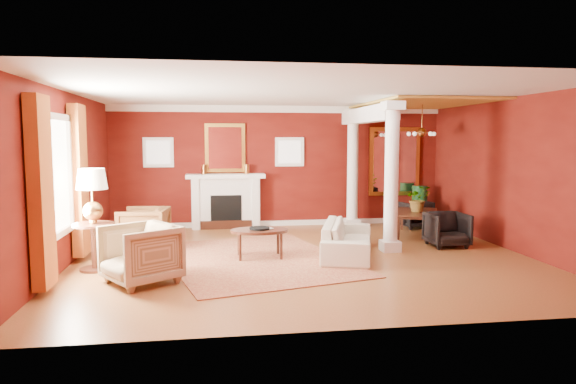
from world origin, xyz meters
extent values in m
plane|color=brown|center=(0.00, 0.00, 0.00)|extent=(8.00, 8.00, 0.00)
cube|color=maroon|center=(0.00, 3.50, 1.45)|extent=(8.00, 0.04, 2.90)
cube|color=maroon|center=(0.00, -3.50, 1.45)|extent=(8.00, 0.04, 2.90)
cube|color=maroon|center=(-4.00, 0.00, 1.45)|extent=(0.04, 7.00, 2.90)
cube|color=maroon|center=(4.00, 0.00, 1.45)|extent=(0.04, 7.00, 2.90)
cube|color=silver|center=(0.00, 0.00, 2.90)|extent=(8.00, 7.00, 0.04)
cube|color=white|center=(-1.30, 3.33, 0.60)|extent=(1.60, 0.34, 1.20)
cube|color=black|center=(-1.30, 3.16, 0.45)|extent=(0.72, 0.03, 0.70)
cube|color=black|center=(-1.30, 3.16, 0.10)|extent=(1.20, 0.05, 0.20)
cube|color=white|center=(-1.30, 3.29, 1.24)|extent=(1.85, 0.42, 0.10)
cube|color=white|center=(-2.00, 3.30, 0.60)|extent=(0.16, 0.40, 1.20)
cube|color=white|center=(-0.60, 3.30, 0.60)|extent=(0.16, 0.40, 1.20)
cube|color=gold|center=(-1.30, 3.46, 1.90)|extent=(0.95, 0.06, 1.15)
cube|color=white|center=(-1.30, 3.42, 1.90)|extent=(0.78, 0.02, 0.98)
cube|color=white|center=(-2.85, 3.47, 1.80)|extent=(0.70, 0.06, 0.70)
cube|color=white|center=(-2.85, 3.44, 1.80)|extent=(0.54, 0.02, 0.54)
cube|color=white|center=(0.25, 3.47, 1.80)|extent=(0.70, 0.06, 0.70)
cube|color=white|center=(0.25, 3.44, 1.80)|extent=(0.54, 0.02, 0.54)
cube|color=white|center=(-3.98, -0.60, 1.55)|extent=(0.03, 1.30, 1.70)
cube|color=white|center=(-3.95, -1.30, 1.55)|extent=(0.08, 0.10, 1.90)
cube|color=white|center=(-3.95, 0.10, 1.55)|extent=(0.08, 0.10, 1.90)
cube|color=#9D4B1B|center=(-3.88, -1.60, 1.40)|extent=(0.18, 0.55, 2.60)
cube|color=#9D4B1B|center=(-3.88, 0.40, 1.40)|extent=(0.18, 0.55, 2.60)
cube|color=white|center=(1.70, 0.30, 0.10)|extent=(0.34, 0.34, 0.20)
cylinder|color=white|center=(1.70, 0.30, 1.45)|extent=(0.26, 0.26, 2.50)
cube|color=white|center=(1.70, 0.30, 2.72)|extent=(0.36, 0.36, 0.16)
cube|color=white|center=(1.70, 3.00, 0.10)|extent=(0.34, 0.34, 0.20)
cylinder|color=white|center=(1.70, 3.00, 1.45)|extent=(0.26, 0.26, 2.50)
cube|color=white|center=(1.70, 3.00, 2.72)|extent=(0.36, 0.36, 0.16)
cube|color=white|center=(1.70, 1.90, 2.62)|extent=(0.30, 3.20, 0.32)
cube|color=gold|center=(2.85, 1.75, 2.87)|extent=(2.30, 3.40, 0.04)
cube|color=gold|center=(2.90, 3.46, 1.55)|extent=(1.30, 0.06, 1.70)
cube|color=white|center=(2.90, 3.42, 1.55)|extent=(1.10, 0.02, 1.50)
cylinder|color=#AB7435|center=(2.90, 1.80, 2.58)|extent=(0.02, 0.02, 0.65)
sphere|color=#AB7435|center=(2.90, 1.80, 2.25)|extent=(0.20, 0.20, 0.20)
sphere|color=#F3E9CE|center=(3.18, 1.80, 2.22)|extent=(0.09, 0.09, 0.09)
sphere|color=#F3E9CE|center=(2.99, 2.07, 2.22)|extent=(0.09, 0.09, 0.09)
sphere|color=#F3E9CE|center=(2.67, 1.96, 2.22)|extent=(0.09, 0.09, 0.09)
sphere|color=#F3E9CE|center=(2.67, 1.64, 2.22)|extent=(0.09, 0.09, 0.09)
sphere|color=#F3E9CE|center=(2.99, 1.53, 2.22)|extent=(0.09, 0.09, 0.09)
cube|color=white|center=(0.00, 3.46, 2.82)|extent=(8.00, 0.08, 0.16)
cube|color=white|center=(0.00, 3.46, 0.06)|extent=(8.00, 0.08, 0.12)
cube|color=maroon|center=(-0.89, 0.02, 0.01)|extent=(3.78, 4.48, 0.02)
imported|color=#F2E9CC|center=(0.82, 0.09, 0.41)|extent=(1.21, 2.18, 0.82)
imported|color=black|center=(-2.92, 1.16, 0.44)|extent=(0.90, 0.95, 0.89)
imported|color=tan|center=(-2.66, -1.25, 0.48)|extent=(1.25, 1.27, 0.96)
cylinder|color=black|center=(-0.79, 0.10, 0.49)|extent=(1.02, 1.02, 0.05)
cylinder|color=black|center=(-1.15, -0.12, 0.23)|extent=(0.05, 0.05, 0.46)
cylinder|color=black|center=(-0.43, -0.12, 0.23)|extent=(0.05, 0.05, 0.46)
cylinder|color=black|center=(-1.15, 0.33, 0.23)|extent=(0.05, 0.05, 0.46)
cylinder|color=black|center=(-0.43, 0.33, 0.23)|extent=(0.05, 0.05, 0.46)
imported|color=black|center=(-0.71, 0.13, 0.62)|extent=(0.15, 0.07, 0.20)
cylinder|color=black|center=(-3.50, -0.37, 0.02)|extent=(0.48, 0.48, 0.04)
cylinder|color=black|center=(-3.50, -0.37, 0.37)|extent=(0.10, 0.10, 0.75)
cylinder|color=black|center=(-3.50, -0.37, 0.75)|extent=(0.66, 0.66, 0.04)
sphere|color=#AB7435|center=(-3.50, -0.37, 0.96)|extent=(0.31, 0.31, 0.31)
cylinder|color=#AB7435|center=(-3.50, -0.37, 1.18)|extent=(0.03, 0.03, 0.33)
cone|color=#F3E9CE|center=(-3.50, -0.37, 1.48)|extent=(0.48, 0.48, 0.33)
imported|color=black|center=(2.82, 1.68, 0.42)|extent=(1.10, 1.61, 0.85)
imported|color=black|center=(2.95, 0.54, 0.37)|extent=(0.73, 0.68, 0.74)
imported|color=black|center=(3.13, 2.71, 0.36)|extent=(0.82, 0.79, 0.72)
sphere|color=#143E1B|center=(3.40, 3.00, 0.20)|extent=(0.41, 0.41, 0.41)
cylinder|color=#143E1B|center=(3.40, 3.00, 0.49)|extent=(0.37, 0.37, 0.98)
imported|color=#26591E|center=(2.80, 1.66, 1.07)|extent=(0.57, 0.62, 0.45)
camera|label=1|loc=(-1.58, -8.85, 2.11)|focal=32.00mm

